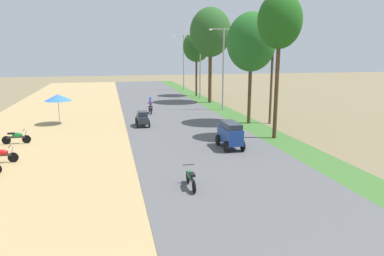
{
  "coord_description": "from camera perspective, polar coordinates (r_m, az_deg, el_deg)",
  "views": [
    {
      "loc": [
        -5.69,
        -3.8,
        6.08
      ],
      "look_at": [
        -0.6,
        18.35,
        1.22
      ],
      "focal_mm": 33.71,
      "sensor_mm": 36.0,
      "label": 1
    }
  ],
  "objects": [
    {
      "name": "motorbike_ahead_third",
      "position": [
        35.66,
        -6.59,
        3.56
      ],
      "size": [
        0.54,
        1.8,
        1.66
      ],
      "color": "black",
      "rests_on": "road_strip"
    },
    {
      "name": "car_hatchback_charcoal",
      "position": [
        29.6,
        -7.86,
        1.58
      ],
      "size": [
        1.04,
        2.0,
        1.23
      ],
      "color": "#282D33",
      "rests_on": "road_strip"
    },
    {
      "name": "streetlamp_near",
      "position": [
        37.51,
        4.97,
        10.11
      ],
      "size": [
        3.16,
        0.2,
        8.32
      ],
      "color": "gray",
      "rests_on": "median_strip"
    },
    {
      "name": "median_tree_second",
      "position": [
        30.53,
        9.36,
        13.25
      ],
      "size": [
        4.01,
        4.01,
        9.15
      ],
      "color": "#4C351E",
      "rests_on": "median_strip"
    },
    {
      "name": "parked_motorbike_fifth",
      "position": [
        22.33,
        -27.97,
        -3.7
      ],
      "size": [
        1.8,
        0.54,
        0.94
      ],
      "color": "black",
      "rests_on": "dirt_shoulder"
    },
    {
      "name": "vendor_umbrella",
      "position": [
        32.01,
        -20.46,
        4.54
      ],
      "size": [
        2.2,
        2.2,
        2.52
      ],
      "color": "#99999E",
      "rests_on": "dirt_shoulder"
    },
    {
      "name": "streetlamp_mid",
      "position": [
        46.77,
        1.3,
        10.5
      ],
      "size": [
        3.16,
        0.2,
        8.28
      ],
      "color": "gray",
      "rests_on": "median_strip"
    },
    {
      "name": "utility_pole_near",
      "position": [
        31.01,
        12.57,
        9.61
      ],
      "size": [
        1.8,
        0.2,
        9.42
      ],
      "color": "brown",
      "rests_on": "ground"
    },
    {
      "name": "car_van_blue",
      "position": [
        22.69,
        6.05,
        -0.87
      ],
      "size": [
        1.19,
        2.41,
        1.67
      ],
      "color": "navy",
      "rests_on": "road_strip"
    },
    {
      "name": "motorbike_ahead_second",
      "position": [
        16.22,
        -0.21,
        -7.77
      ],
      "size": [
        0.54,
        1.8,
        0.94
      ],
      "color": "black",
      "rests_on": "road_strip"
    },
    {
      "name": "median_tree_fourth",
      "position": [
        49.32,
        0.71,
        12.74
      ],
      "size": [
        3.61,
        3.61,
        8.67
      ],
      "color": "#4C351E",
      "rests_on": "median_strip"
    },
    {
      "name": "parked_motorbike_sixth",
      "position": [
        26.46,
        -26.0,
        -1.23
      ],
      "size": [
        1.8,
        0.54,
        0.94
      ],
      "color": "black",
      "rests_on": "dirt_shoulder"
    },
    {
      "name": "streetlamp_far",
      "position": [
        56.97,
        -1.33,
        10.86
      ],
      "size": [
        3.16,
        0.2,
        8.44
      ],
      "color": "gray",
      "rests_on": "median_strip"
    },
    {
      "name": "median_tree_nearest",
      "position": [
        25.55,
        13.71,
        16.01
      ],
      "size": [
        2.96,
        2.96,
        9.84
      ],
      "color": "#4C351E",
      "rests_on": "median_strip"
    },
    {
      "name": "median_tree_third",
      "position": [
        42.9,
        2.94,
        14.84
      ],
      "size": [
        4.76,
        4.76,
        10.96
      ],
      "color": "#4C351E",
      "rests_on": "median_strip"
    }
  ]
}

